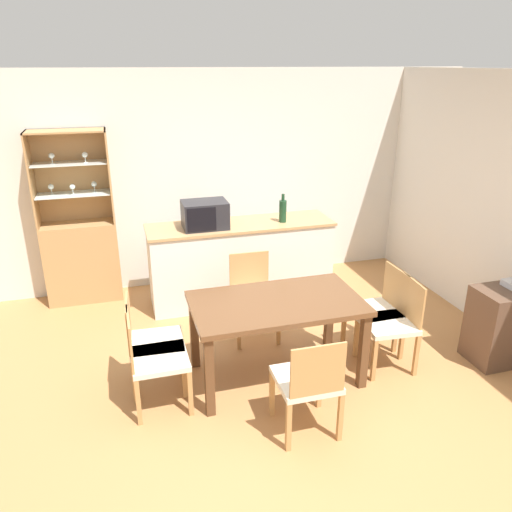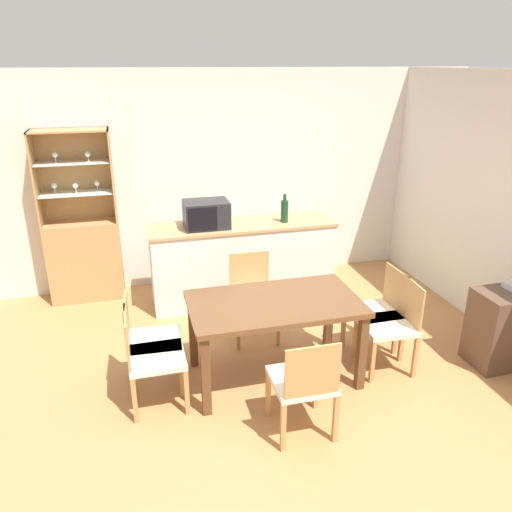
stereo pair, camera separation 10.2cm
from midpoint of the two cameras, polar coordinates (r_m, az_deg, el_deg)
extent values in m
plane|color=#B27A47|center=(4.28, 0.79, -16.16)|extent=(18.00, 18.00, 0.00)
cube|color=silver|center=(6.11, -6.38, 8.60)|extent=(6.80, 0.06, 2.55)
cube|color=silver|center=(5.74, -2.25, -0.80)|extent=(2.06, 0.56, 0.89)
cube|color=tan|center=(5.58, -2.31, 3.59)|extent=(2.09, 0.59, 0.03)
cube|color=tan|center=(6.08, -19.63, -0.63)|extent=(0.81, 0.36, 0.92)
cube|color=tan|center=(5.98, -20.72, 8.64)|extent=(0.81, 0.02, 1.02)
cube|color=tan|center=(5.86, -24.71, 7.83)|extent=(0.02, 0.36, 1.02)
cube|color=tan|center=(5.79, -16.87, 8.72)|extent=(0.02, 0.36, 1.02)
cube|color=tan|center=(5.73, -21.48, 13.16)|extent=(0.81, 0.36, 0.02)
cube|color=silver|center=(5.85, -20.59, 6.64)|extent=(0.77, 0.31, 0.01)
cube|color=silver|center=(5.78, -21.03, 9.86)|extent=(0.77, 0.31, 0.01)
cylinder|color=silver|center=(5.90, -22.75, 6.54)|extent=(0.04, 0.04, 0.01)
cylinder|color=silver|center=(5.89, -22.79, 6.82)|extent=(0.01, 0.01, 0.06)
sphere|color=silver|center=(5.88, -22.86, 7.31)|extent=(0.06, 0.06, 0.06)
cylinder|color=silver|center=(5.79, -22.70, 9.74)|extent=(0.04, 0.04, 0.01)
cylinder|color=silver|center=(5.79, -22.74, 10.03)|extent=(0.01, 0.01, 0.06)
sphere|color=silver|center=(5.78, -22.81, 10.53)|extent=(0.06, 0.06, 0.06)
cylinder|color=silver|center=(5.81, -20.63, 6.63)|extent=(0.04, 0.04, 0.01)
cylinder|color=silver|center=(5.80, -20.67, 6.92)|extent=(0.01, 0.01, 0.06)
sphere|color=silver|center=(5.79, -20.73, 7.41)|extent=(0.06, 0.06, 0.06)
cylinder|color=silver|center=(5.73, -19.38, 10.07)|extent=(0.04, 0.04, 0.01)
cylinder|color=silver|center=(5.73, -19.42, 10.37)|extent=(0.01, 0.01, 0.06)
sphere|color=silver|center=(5.72, -19.48, 10.87)|extent=(0.06, 0.06, 0.06)
cylinder|color=silver|center=(5.87, -18.42, 7.03)|extent=(0.04, 0.04, 0.01)
cylinder|color=silver|center=(5.86, -18.45, 7.32)|extent=(0.01, 0.01, 0.06)
sphere|color=silver|center=(5.85, -18.51, 7.81)|extent=(0.06, 0.06, 0.06)
cube|color=brown|center=(4.20, 1.68, -5.44)|extent=(1.43, 0.82, 0.05)
cube|color=brown|center=(3.97, -6.11, -13.57)|extent=(0.07, 0.07, 0.69)
cube|color=brown|center=(4.33, 11.53, -10.62)|extent=(0.07, 0.07, 0.69)
cube|color=brown|center=(4.56, -7.72, -8.64)|extent=(0.07, 0.07, 0.69)
cube|color=brown|center=(4.88, 7.78, -6.50)|extent=(0.07, 0.07, 0.69)
cube|color=beige|center=(4.80, 12.75, -6.22)|extent=(0.44, 0.44, 0.05)
cube|color=#B7844C|center=(4.81, 15.13, -3.54)|extent=(0.03, 0.40, 0.39)
cube|color=#B7844C|center=(4.67, 11.57, -10.11)|extent=(0.04, 0.04, 0.40)
cube|color=#B7844C|center=(4.97, 9.42, -7.89)|extent=(0.04, 0.04, 0.40)
cube|color=#B7844C|center=(4.86, 15.74, -9.21)|extent=(0.04, 0.04, 0.40)
cube|color=#B7844C|center=(5.15, 13.41, -7.14)|extent=(0.04, 0.04, 0.40)
cube|color=beige|center=(4.29, -11.95, -9.69)|extent=(0.46, 0.46, 0.05)
cube|color=#B7844C|center=(4.20, -15.05, -7.38)|extent=(0.04, 0.40, 0.39)
cube|color=#B7844C|center=(4.58, -9.31, -10.64)|extent=(0.04, 0.04, 0.40)
cube|color=#B7844C|center=(4.25, -8.89, -13.42)|extent=(0.04, 0.04, 0.40)
cube|color=#B7844C|center=(4.58, -14.34, -11.05)|extent=(0.04, 0.04, 0.40)
cube|color=#B7844C|center=(4.25, -14.37, -13.86)|extent=(0.04, 0.04, 0.40)
cube|color=beige|center=(4.62, 14.20, -7.56)|extent=(0.47, 0.47, 0.05)
cube|color=#B7844C|center=(4.61, 16.79, -4.86)|extent=(0.05, 0.40, 0.39)
cube|color=#B7844C|center=(4.50, 12.71, -11.57)|extent=(0.04, 0.04, 0.40)
cube|color=#B7844C|center=(4.81, 10.78, -9.12)|extent=(0.04, 0.04, 0.40)
cube|color=#B7844C|center=(4.66, 17.23, -10.78)|extent=(0.04, 0.04, 0.40)
cube|color=#B7844C|center=(4.96, 15.07, -8.48)|extent=(0.04, 0.04, 0.40)
cube|color=beige|center=(4.93, -0.83, -4.89)|extent=(0.45, 0.45, 0.05)
cube|color=#B7844C|center=(5.03, -1.38, -1.66)|extent=(0.40, 0.03, 0.39)
cube|color=#B7844C|center=(4.91, 1.99, -7.99)|extent=(0.04, 0.04, 0.40)
cube|color=#B7844C|center=(4.83, -2.59, -8.54)|extent=(0.04, 0.04, 0.40)
cube|color=#B7844C|center=(5.25, 0.81, -5.94)|extent=(0.04, 0.04, 0.40)
cube|color=#B7844C|center=(5.17, -3.46, -6.41)|extent=(0.04, 0.04, 0.40)
cube|color=beige|center=(3.79, 4.94, -13.90)|extent=(0.44, 0.44, 0.05)
cube|color=#B7844C|center=(3.50, 6.26, -12.89)|extent=(0.40, 0.02, 0.39)
cube|color=#B7844C|center=(4.02, 1.08, -15.43)|extent=(0.04, 0.04, 0.40)
cube|color=#B7844C|center=(4.13, 6.54, -14.46)|extent=(0.04, 0.04, 0.40)
cube|color=#B7844C|center=(3.72, 2.91, -18.93)|extent=(0.04, 0.04, 0.40)
cube|color=#B7844C|center=(3.84, 8.82, -17.73)|extent=(0.04, 0.04, 0.40)
cube|color=beige|center=(4.08, -11.65, -11.43)|extent=(0.44, 0.44, 0.05)
cube|color=#B7844C|center=(3.97, -14.92, -9.12)|extent=(0.02, 0.40, 0.39)
cube|color=#B7844C|center=(4.38, -9.05, -12.25)|extent=(0.04, 0.04, 0.40)
cube|color=#B7844C|center=(4.06, -8.26, -15.25)|extent=(0.04, 0.04, 0.40)
cube|color=#B7844C|center=(4.37, -14.33, -12.83)|extent=(0.04, 0.04, 0.40)
cube|color=#B7844C|center=(4.04, -14.04, -15.91)|extent=(0.04, 0.04, 0.40)
cube|color=#232328|center=(5.43, -6.40, 4.72)|extent=(0.48, 0.35, 0.29)
cube|color=black|center=(5.25, -6.78, 4.13)|extent=(0.31, 0.01, 0.25)
cylinder|color=#193D23|center=(5.60, 2.56, 5.13)|extent=(0.08, 0.08, 0.25)
cylinder|color=#193D23|center=(5.56, 2.58, 6.72)|extent=(0.03, 0.03, 0.07)
cube|color=brown|center=(5.12, 25.97, -7.11)|extent=(0.59, 0.40, 0.71)
cube|color=brown|center=(5.10, 26.04, -6.75)|extent=(0.55, 0.36, 0.02)
camera|label=1|loc=(0.05, -90.60, -0.23)|focal=35.00mm
camera|label=2|loc=(0.05, 89.40, 0.23)|focal=35.00mm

